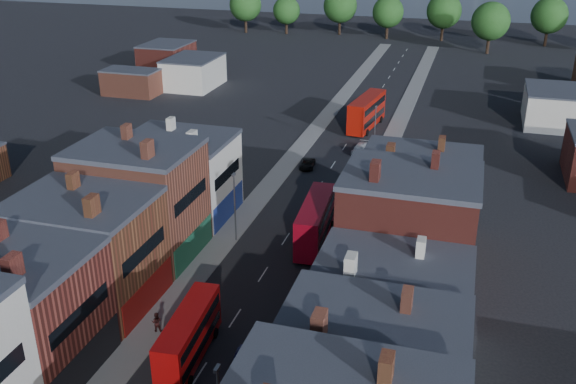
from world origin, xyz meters
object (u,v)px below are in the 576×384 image
Objects in this scene: bus_1 at (315,221)px; bus_2 at (367,111)px; car_2 at (307,164)px; car_1 at (243,363)px; ped_1 at (157,322)px; ped_3 at (299,318)px; car_3 at (361,148)px; bus_0 at (189,335)px.

bus_1 is 0.90× the size of bus_2.
bus_2 is 3.07× the size of car_2.
bus_1 reaches higher than car_2.
bus_2 is 65.02m from car_1.
bus_1 is at bearing -130.70° from ped_1.
car_3 is at bearing -15.61° from ped_3.
bus_2 reaches higher than ped_1.
bus_1 is 22.10m from ped_1.
car_3 is at bearing 83.93° from car_1.
bus_1 is 42.38m from bus_2.
car_2 is 0.88× the size of car_3.
car_3 is at bearing -116.03° from ped_1.
bus_2 is (-1.83, 42.34, 0.26)m from bus_1.
ped_3 reaches higher than car_1.
ped_3 is (3.15, -46.06, 0.38)m from car_3.
bus_2 is (3.00, 64.92, 0.60)m from bus_0.
ped_1 is 1.00× the size of ped_3.
bus_0 is at bearing 133.31° from ped_1.
ped_3 is (2.85, 6.66, 0.40)m from car_1.
car_2 is 41.78m from ped_1.
bus_1 is at bearing -10.03° from ped_3.
bus_0 is at bearing -94.18° from car_2.
ped_3 reaches higher than car_3.
bus_0 is 44.29m from car_2.
car_2 is at bearing 91.88° from car_1.
bus_0 is 2.14× the size of car_3.
car_3 reaches higher than car_2.
car_2 is at bearing 103.10° from bus_1.
car_3 is at bearing 47.52° from car_2.
bus_0 is 5.38× the size of ped_1.
ped_1 reaches higher than car_1.
ped_3 reaches higher than ped_1.
bus_1 is (4.83, 22.58, 0.33)m from bus_0.
bus_2 is 21.38m from car_2.
bus_0 is at bearing 173.10° from car_1.
ped_1 is (-2.49, -41.70, 0.48)m from car_2.
car_3 is 50.90m from ped_1.
ped_3 is (4.50, -58.30, -1.85)m from bus_2.
ped_1 is (-7.29, -62.40, -1.85)m from bus_2.
car_3 is (4.34, 52.68, -1.62)m from bus_0.
bus_0 reaches higher than car_2.
ped_1 is (-8.63, -50.16, 0.37)m from car_3.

